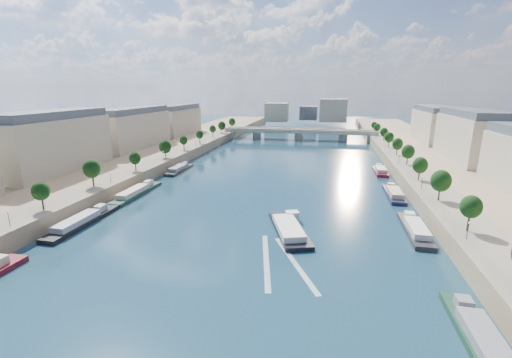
% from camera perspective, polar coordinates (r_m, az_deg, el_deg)
% --- Properties ---
extents(ground, '(700.00, 700.00, 0.00)m').
position_cam_1_polar(ground, '(139.56, 2.70, -0.66)').
color(ground, '#0D2A3D').
rests_on(ground, ground).
extents(quay_left, '(44.00, 520.00, 5.00)m').
position_cam_1_polar(quay_left, '(165.98, -22.65, 1.61)').
color(quay_left, '#9E8460').
rests_on(quay_left, ground).
extents(quay_right, '(44.00, 520.00, 5.00)m').
position_cam_1_polar(quay_right, '(146.32, 31.76, -1.18)').
color(quay_right, '#9E8460').
rests_on(quay_right, ground).
extents(pave_left, '(14.00, 520.00, 0.10)m').
position_cam_1_polar(pave_left, '(157.49, -18.22, 2.30)').
color(pave_left, gray).
rests_on(pave_left, quay_left).
extents(pave_right, '(14.00, 520.00, 0.10)m').
position_cam_1_polar(pave_right, '(141.22, 26.19, 0.10)').
color(pave_right, gray).
rests_on(pave_right, quay_right).
extents(trees_left, '(4.80, 268.80, 8.26)m').
position_cam_1_polar(trees_left, '(157.18, -17.39, 4.37)').
color(trees_left, '#382B1E').
rests_on(trees_left, ground).
extents(trees_right, '(4.80, 268.80, 8.26)m').
position_cam_1_polar(trees_right, '(149.11, 24.80, 3.12)').
color(trees_right, '#382B1E').
rests_on(trees_right, ground).
extents(lamps_left, '(0.36, 200.36, 4.28)m').
position_cam_1_polar(lamps_left, '(146.27, -18.71, 2.43)').
color(lamps_left, black).
rests_on(lamps_left, ground).
extents(lamps_right, '(0.36, 200.36, 4.28)m').
position_cam_1_polar(lamps_right, '(144.30, 24.13, 1.74)').
color(lamps_right, black).
rests_on(lamps_right, ground).
extents(buildings_left, '(16.00, 226.00, 23.20)m').
position_cam_1_polar(buildings_left, '(180.81, -24.39, 6.95)').
color(buildings_left, '#BDAC92').
rests_on(buildings_left, ground).
extents(buildings_right, '(16.00, 226.00, 23.20)m').
position_cam_1_polar(buildings_right, '(159.51, 35.45, 4.60)').
color(buildings_right, '#BDAC92').
rests_on(buildings_right, ground).
extents(skyline, '(79.00, 42.00, 22.00)m').
position_cam_1_polar(skyline, '(353.45, 9.13, 11.07)').
color(skyline, '#BDAC92').
rests_on(skyline, ground).
extents(bridge, '(112.00, 12.00, 8.15)m').
position_cam_1_polar(bridge, '(258.43, 7.16, 7.64)').
color(bridge, '#C1B79E').
rests_on(bridge, ground).
extents(tour_barge, '(14.67, 25.64, 3.56)m').
position_cam_1_polar(tour_barge, '(93.35, 5.52, -8.24)').
color(tour_barge, black).
rests_on(tour_barge, ground).
extents(wake, '(15.88, 25.69, 0.04)m').
position_cam_1_polar(wake, '(78.79, 4.07, -13.52)').
color(wake, silver).
rests_on(wake, ground).
extents(moored_barges_left, '(5.00, 151.60, 3.60)m').
position_cam_1_polar(moored_barges_left, '(109.18, -26.98, -6.39)').
color(moored_barges_left, '#1A233A').
rests_on(moored_barges_left, ground).
extents(moored_barges_right, '(5.00, 128.75, 3.60)m').
position_cam_1_polar(moored_barges_right, '(112.62, 23.71, -5.37)').
color(moored_barges_right, '#193E29').
rests_on(moored_barges_right, ground).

